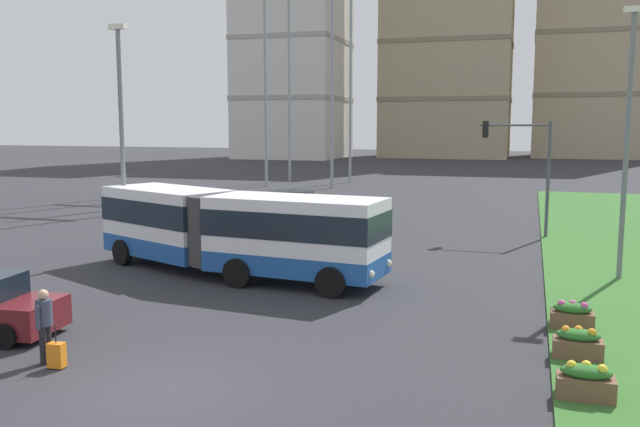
{
  "coord_description": "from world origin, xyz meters",
  "views": [
    {
      "loc": [
        7.18,
        -11.68,
        5.46
      ],
      "look_at": [
        -0.15,
        11.6,
        2.2
      ],
      "focal_mm": 37.7,
      "sensor_mm": 36.0,
      "label": 1
    }
  ],
  "objects": [
    {
      "name": "ground_plane",
      "position": [
        0.0,
        0.0,
        0.0
      ],
      "size": [
        260.0,
        260.0,
        0.0
      ],
      "primitive_type": "plane",
      "color": "#2D2D33"
    },
    {
      "name": "articulated_bus",
      "position": [
        -3.11,
        10.28,
        1.65
      ],
      "size": [
        11.95,
        5.38,
        3.0
      ],
      "color": "white",
      "rests_on": "ground"
    },
    {
      "name": "car_silver_hatch",
      "position": [
        -6.04,
        25.04,
        0.75
      ],
      "size": [
        4.61,
        2.5,
        1.58
      ],
      "color": "#B7BABF",
      "rests_on": "ground"
    },
    {
      "name": "pedestrian_crossing",
      "position": [
        -3.28,
        0.59,
        1.0
      ],
      "size": [
        0.36,
        0.58,
        1.74
      ],
      "color": "black",
      "rests_on": "ground"
    },
    {
      "name": "rolling_suitcase",
      "position": [
        -2.83,
        0.39,
        0.31
      ],
      "size": [
        0.38,
        0.28,
        0.97
      ],
      "color": "orange",
      "rests_on": "ground"
    },
    {
      "name": "flower_planter_0",
      "position": [
        8.38,
        2.0,
        0.43
      ],
      "size": [
        1.1,
        0.56,
        0.74
      ],
      "color": "brown",
      "rests_on": "grass_median"
    },
    {
      "name": "flower_planter_1",
      "position": [
        8.38,
        4.43,
        0.43
      ],
      "size": [
        1.1,
        0.56,
        0.74
      ],
      "color": "brown",
      "rests_on": "grass_median"
    },
    {
      "name": "flower_planter_2",
      "position": [
        8.38,
        6.81,
        0.43
      ],
      "size": [
        1.1,
        0.56,
        0.74
      ],
      "color": "brown",
      "rests_on": "grass_median"
    },
    {
      "name": "traffic_light_far_right",
      "position": [
        6.87,
        22.0,
        3.86
      ],
      "size": [
        3.36,
        0.28,
        5.6
      ],
      "color": "#474C51",
      "rests_on": "ground"
    },
    {
      "name": "streetlight_left",
      "position": [
        -8.5,
        11.7,
        5.12
      ],
      "size": [
        0.7,
        0.28,
        9.34
      ],
      "color": "slate",
      "rests_on": "ground"
    },
    {
      "name": "streetlight_median",
      "position": [
        10.28,
        13.52,
        5.13
      ],
      "size": [
        0.7,
        0.28,
        9.36
      ],
      "color": "slate",
      "rests_on": "ground"
    },
    {
      "name": "apartment_tower_west",
      "position": [
        -30.0,
        92.14,
        22.81
      ],
      "size": [
        15.85,
        16.4,
        45.59
      ],
      "color": "silver",
      "rests_on": "ground"
    },
    {
      "name": "apartment_tower_centre",
      "position": [
        17.03,
        107.69,
        24.15
      ],
      "size": [
        20.19,
        14.69,
        48.26
      ],
      "color": "tan",
      "rests_on": "ground"
    }
  ]
}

